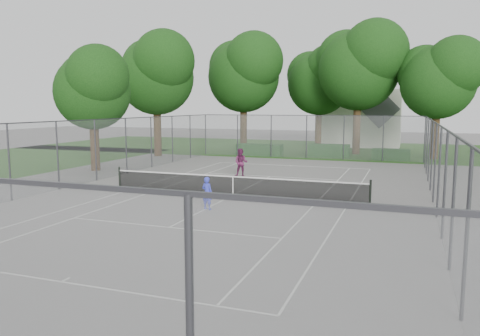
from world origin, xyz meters
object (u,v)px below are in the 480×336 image
(girl_player, at_px, (207,193))
(woman_player, at_px, (241,163))
(tennis_net, at_px, (233,185))
(house, at_px, (362,109))

(girl_player, bearing_deg, woman_player, -64.75)
(girl_player, height_order, woman_player, woman_player)
(girl_player, bearing_deg, tennis_net, -74.23)
(tennis_net, distance_m, house, 31.25)
(tennis_net, xyz_separation_m, woman_player, (-1.69, 5.86, 0.34))
(girl_player, distance_m, woman_player, 9.27)
(house, xyz_separation_m, woman_player, (-4.78, -25.05, -3.09))
(woman_player, bearing_deg, girl_player, -84.80)
(house, relative_size, woman_player, 5.76)
(tennis_net, height_order, woman_player, woman_player)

